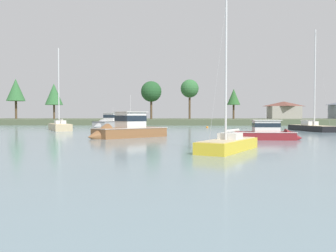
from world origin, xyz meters
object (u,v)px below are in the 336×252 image
(cruiser_wood, at_px, (124,132))
(sailboat_black, at_px, (311,129))
(cruiser_grey, at_px, (110,124))
(mooring_buoy_orange, at_px, (207,127))
(sailboat_yellow, at_px, (229,148))
(mooring_buoy_red, at_px, (120,133))
(sailboat_sand, at_px, (60,128))
(cruiser_maroon, at_px, (270,135))

(cruiser_wood, bearing_deg, sailboat_black, 33.42)
(cruiser_grey, height_order, mooring_buoy_orange, cruiser_grey)
(mooring_buoy_orange, bearing_deg, sailboat_black, -42.94)
(sailboat_black, xyz_separation_m, cruiser_wood, (-25.39, -16.76, 0.27))
(sailboat_yellow, height_order, cruiser_wood, sailboat_yellow)
(sailboat_yellow, bearing_deg, cruiser_grey, 111.32)
(cruiser_wood, bearing_deg, cruiser_grey, 104.64)
(sailboat_yellow, distance_m, mooring_buoy_red, 24.78)
(cruiser_grey, height_order, sailboat_sand, sailboat_sand)
(sailboat_black, distance_m, sailboat_yellow, 33.97)
(cruiser_maroon, relative_size, mooring_buoy_orange, 13.53)
(cruiser_maroon, bearing_deg, cruiser_grey, 123.79)
(cruiser_wood, xyz_separation_m, sailboat_sand, (-13.22, 17.61, -0.31))
(sailboat_black, relative_size, sailboat_yellow, 1.55)
(cruiser_grey, distance_m, sailboat_yellow, 47.60)
(cruiser_wood, bearing_deg, cruiser_maroon, -10.00)
(sailboat_yellow, bearing_deg, sailboat_black, 61.41)
(sailboat_sand, bearing_deg, cruiser_grey, 69.72)
(sailboat_sand, distance_m, mooring_buoy_orange, 27.18)
(mooring_buoy_orange, bearing_deg, mooring_buoy_red, -121.16)
(sailboat_yellow, relative_size, mooring_buoy_red, 25.47)
(cruiser_grey, height_order, sailboat_black, sailboat_black)
(sailboat_sand, bearing_deg, sailboat_black, -1.26)
(sailboat_sand, bearing_deg, sailboat_yellow, -53.92)
(cruiser_grey, xyz_separation_m, mooring_buoy_orange, (18.96, -0.92, -0.56))
(cruiser_grey, xyz_separation_m, mooring_buoy_red, (6.07, -22.25, -0.58))
(sailboat_black, bearing_deg, mooring_buoy_orange, 137.06)
(cruiser_maroon, xyz_separation_m, sailboat_sand, (-27.68, 20.16, -0.18))
(sailboat_black, distance_m, cruiser_wood, 30.43)
(mooring_buoy_red, bearing_deg, cruiser_grey, 105.25)
(sailboat_sand, distance_m, mooring_buoy_red, 14.05)
(cruiser_maroon, height_order, cruiser_grey, cruiser_grey)
(cruiser_maroon, height_order, cruiser_wood, cruiser_wood)
(sailboat_black, xyz_separation_m, mooring_buoy_orange, (-14.60, 13.59, -0.24))
(sailboat_black, height_order, cruiser_wood, sailboat_black)
(cruiser_maroon, distance_m, cruiser_grey, 40.69)
(mooring_buoy_orange, bearing_deg, sailboat_yellow, -92.18)
(cruiser_maroon, bearing_deg, sailboat_black, 60.49)
(cruiser_grey, bearing_deg, sailboat_black, -23.38)
(sailboat_sand, relative_size, mooring_buoy_red, 34.99)
(sailboat_black, height_order, mooring_buoy_red, sailboat_black)
(cruiser_maroon, bearing_deg, cruiser_wood, 170.00)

